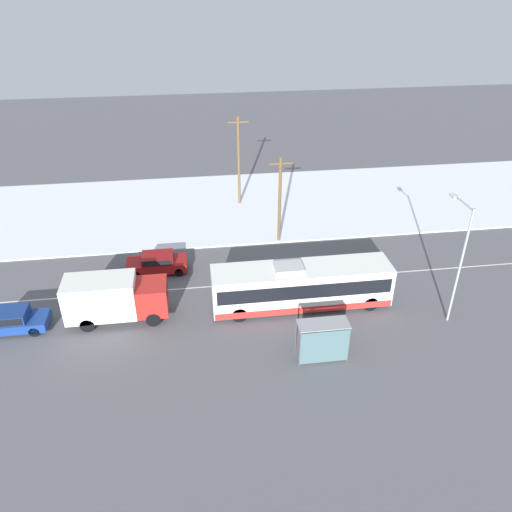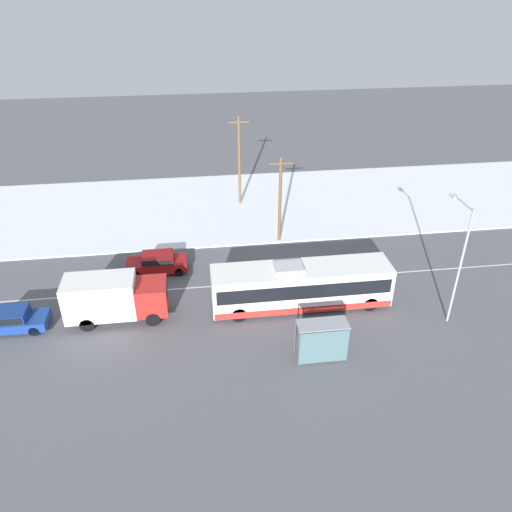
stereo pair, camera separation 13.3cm
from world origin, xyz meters
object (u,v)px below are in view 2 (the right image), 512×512
Objects in this scene: city_bus at (301,286)px; pedestrian_at_stop at (311,332)px; box_truck at (114,297)px; sedan_car at (157,262)px; utility_pole_roadside at (280,199)px; bus_shelter at (323,337)px; streetlamp at (459,250)px; utility_pole_snowlot at (239,160)px; parked_car_near_truck at (11,319)px.

city_bus is 6.55× the size of pedestrian_at_stop.
box_truck is 3.54× the size of pedestrian_at_stop.
city_bus reaches higher than sedan_car.
box_truck is 0.87× the size of utility_pole_roadside.
utility_pole_roadside reaches higher than sedan_car.
bus_shelter is 14.30m from utility_pole_roadside.
sedan_car is 2.45× the size of pedestrian_at_stop.
box_truck is at bearing 159.70° from pedestrian_at_stop.
streetlamp is at bearing 156.88° from sedan_car.
box_truck is at bearing -120.43° from utility_pole_snowlot.
pedestrian_at_stop is at bearing 133.68° from sedan_car.
box_truck is at bearing 155.11° from bus_shelter.
city_bus is 5.35m from bus_shelter.
bus_shelter reaches higher than pedestrian_at_stop.
streetlamp is (8.78, 3.01, 3.19)m from bus_shelter.
pedestrian_at_stop is at bearing -20.30° from box_truck.
utility_pole_snowlot reaches higher than sedan_car.
utility_pole_snowlot reaches higher than pedestrian_at_stop.
utility_pole_roadside is (11.92, 8.64, 2.10)m from box_truck.
streetlamp reaches higher than utility_pole_roadside.
utility_pole_snowlot is (-2.32, 21.80, 2.61)m from bus_shelter.
streetlamp reaches higher than parked_car_near_truck.
box_truck reaches higher than pedestrian_at_stop.
streetlamp is 21.84m from utility_pole_snowlot.
utility_pole_snowlot is (-1.94, 20.54, 3.21)m from pedestrian_at_stop.
streetlamp is (8.88, -2.34, 3.34)m from city_bus.
streetlamp is 14.21m from utility_pole_roadside.
box_truck is 19.07m from utility_pole_snowlot.
parked_car_near_truck is (-18.01, -0.10, -0.75)m from city_bus.
pedestrian_at_stop is 13.17m from utility_pole_roadside.
box_truck is 2.18× the size of bus_shelter.
box_truck is 1.44× the size of sedan_car.
city_bus is 4.12m from pedestrian_at_stop.
box_truck reaches higher than sedan_car.
parked_car_near_truck is at bearing -133.64° from utility_pole_snowlot.
bus_shelter is at bearing -24.89° from box_truck.
bus_shelter is (0.10, -5.35, 0.15)m from city_bus.
bus_shelter is at bearing -73.24° from pedestrian_at_stop.
utility_pole_roadside is (-8.75, 11.14, -1.13)m from streetlamp.
sedan_car reaches higher than parked_car_near_truck.
utility_pole_snowlot is at bearing 120.58° from streetlamp.
box_truck is 1.48× the size of parked_car_near_truck.
streetlamp is (9.16, 1.75, 3.79)m from pedestrian_at_stop.
streetlamp is at bearing -4.76° from parked_car_near_truck.
box_truck reaches higher than parked_car_near_truck.
utility_pole_snowlot reaches higher than utility_pole_roadside.
utility_pole_roadside reaches higher than city_bus.
city_bus is at bearing -0.81° from box_truck.
pedestrian_at_stop is 0.21× the size of utility_pole_snowlot.
parked_car_near_truck is 0.59× the size of utility_pole_roadside.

